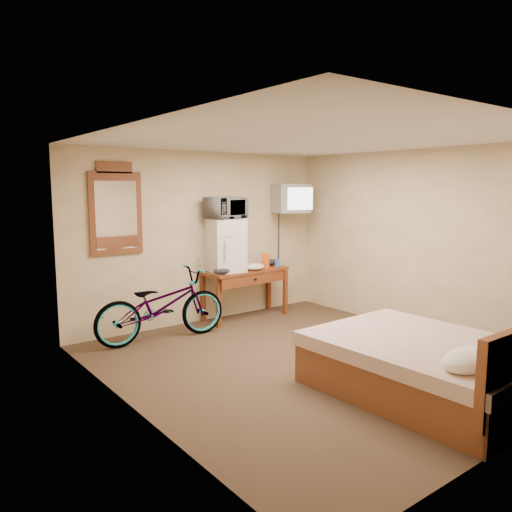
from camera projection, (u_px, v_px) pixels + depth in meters
name	position (u px, v px, depth m)	size (l,w,h in m)	color
room	(310.00, 254.00, 5.54)	(4.60, 4.64, 2.50)	#3F2E1F
desk	(247.00, 277.00, 7.55)	(1.38, 0.60, 0.75)	brown
mini_fridge	(226.00, 245.00, 7.31)	(0.54, 0.53, 0.78)	white
microwave	(226.00, 208.00, 7.24)	(0.57, 0.38, 0.31)	white
snack_bag	(266.00, 261.00, 7.68)	(0.11, 0.07, 0.23)	orange
blue_cup	(277.00, 263.00, 7.79)	(0.07, 0.07, 0.13)	#3864C0
cloth_cream	(254.00, 267.00, 7.49)	(0.32, 0.25, 0.10)	white
cloth_dark_a	(222.00, 271.00, 7.12)	(0.26, 0.19, 0.10)	black
cloth_dark_b	(271.00, 262.00, 7.96)	(0.22, 0.18, 0.10)	black
crt_television	(291.00, 199.00, 7.95)	(0.62, 0.66, 0.45)	black
wall_mirror	(116.00, 210.00, 6.47)	(0.71, 0.04, 1.20)	brown
bicycle	(161.00, 305.00, 6.46)	(0.62, 1.76, 0.93)	black
bed	(430.00, 365.00, 4.76)	(1.60, 2.09, 0.90)	brown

